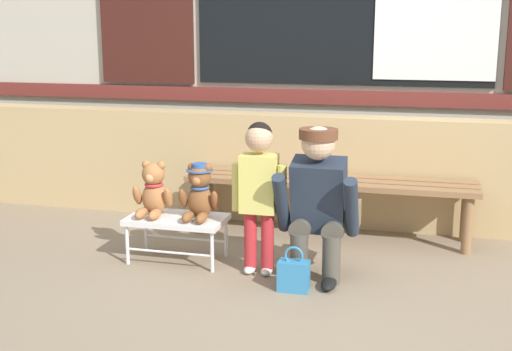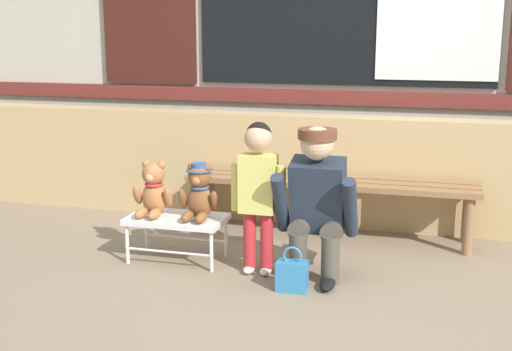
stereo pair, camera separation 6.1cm
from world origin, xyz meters
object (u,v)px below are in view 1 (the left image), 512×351
handbag_on_ground (294,275)px  adult_crouching (320,202)px  wooden_bench_long (329,188)px  teddy_bear_plain (153,191)px  small_display_bench (177,222)px  teddy_bear_with_hat (199,193)px  child_standing (259,181)px

handbag_on_ground → adult_crouching: bearing=66.4°
wooden_bench_long → teddy_bear_plain: bearing=-144.2°
small_display_bench → handbag_on_ground: size_ratio=2.35×
teddy_bear_with_hat → handbag_on_ground: teddy_bear_with_hat is taller
teddy_bear_with_hat → adult_crouching: size_ratio=0.38×
wooden_bench_long → adult_crouching: size_ratio=2.21×
wooden_bench_long → handbag_on_ground: (-0.04, -1.08, -0.28)m
small_display_bench → handbag_on_ground: small_display_bench is taller
child_standing → adult_crouching: bearing=2.8°
adult_crouching → handbag_on_ground: size_ratio=3.49×
wooden_bench_long → adult_crouching: (0.06, -0.83, 0.11)m
child_standing → handbag_on_ground: (0.27, -0.23, -0.50)m
wooden_bench_long → teddy_bear_with_hat: size_ratio=5.78×
small_display_bench → teddy_bear_with_hat: teddy_bear_with_hat is taller
small_display_bench → teddy_bear_plain: size_ratio=1.76×
wooden_bench_long → teddy_bear_plain: 1.30m
small_display_bench → adult_crouching: size_ratio=0.67×
wooden_bench_long → teddy_bear_plain: size_ratio=5.78×
child_standing → teddy_bear_plain: bearing=173.0°
adult_crouching → child_standing: bearing=-177.2°
wooden_bench_long → child_standing: (-0.31, -0.85, 0.22)m
teddy_bear_with_hat → child_standing: size_ratio=0.38×
wooden_bench_long → adult_crouching: bearing=-85.6°
adult_crouching → handbag_on_ground: 0.47m
wooden_bench_long → teddy_bear_with_hat: (-0.73, -0.76, 0.10)m
wooden_bench_long → child_standing: bearing=-110.1°
teddy_bear_plain → teddy_bear_with_hat: (0.32, 0.00, 0.01)m
teddy_bear_plain → handbag_on_ground: size_ratio=1.34×
wooden_bench_long → teddy_bear_with_hat: bearing=-133.9°
wooden_bench_long → handbag_on_ground: size_ratio=7.72×
small_display_bench → teddy_bear_with_hat: 0.26m
child_standing → handbag_on_ground: bearing=-40.3°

